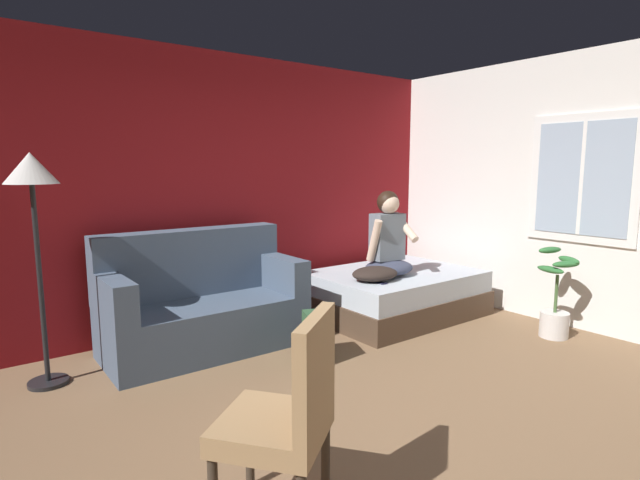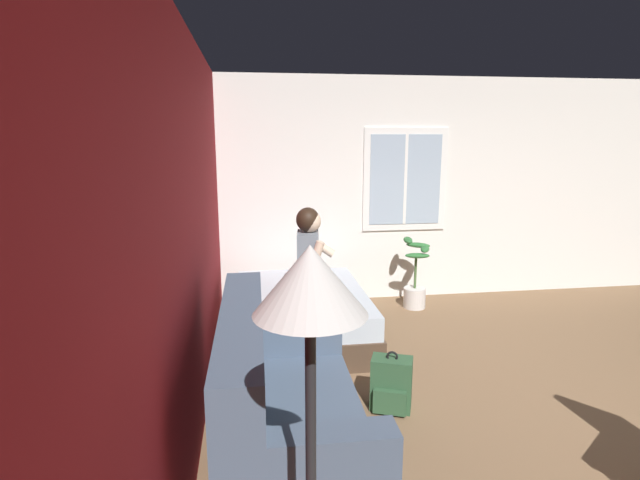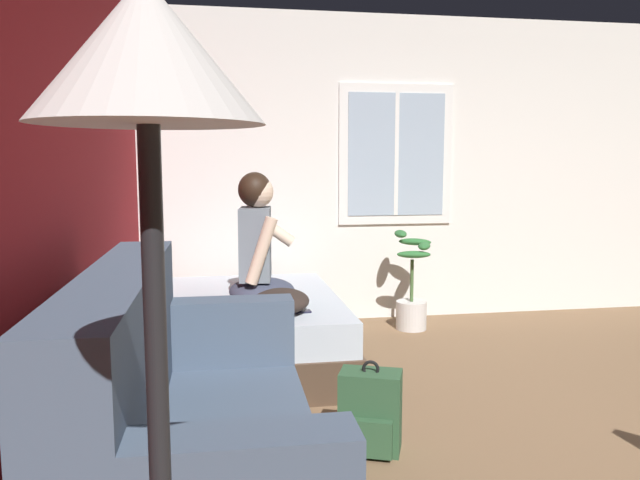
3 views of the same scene
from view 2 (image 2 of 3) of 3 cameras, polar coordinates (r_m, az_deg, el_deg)
ground_plane at (r=4.16m, az=28.14°, el=-18.65°), size 40.00×40.00×0.00m
wall_back_accent at (r=2.94m, az=-16.53°, el=-1.76°), size 11.08×0.16×2.70m
wall_side_with_window at (r=6.41m, az=12.79°, el=5.66°), size 0.19×6.69×2.70m
bed at (r=5.11m, az=-2.16°, el=-8.49°), size 1.75×1.30×0.48m
couch at (r=3.14m, az=-4.39°, el=-19.29°), size 1.71×0.84×1.04m
person_seated at (r=4.77m, az=-1.13°, el=-2.46°), size 0.57×0.50×0.88m
backpack at (r=3.91m, az=8.14°, el=-16.08°), size 0.31×0.34×0.46m
throw_pillow at (r=4.58m, az=0.78°, el=-6.78°), size 0.53×0.43×0.14m
cell_phone at (r=4.59m, az=2.26°, el=-7.62°), size 0.07×0.15×0.01m
floor_lamp at (r=1.57m, az=-1.11°, el=-10.22°), size 0.36×0.36×1.70m
potted_plant at (r=6.02m, az=10.82°, el=-4.85°), size 0.39×0.37×0.85m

